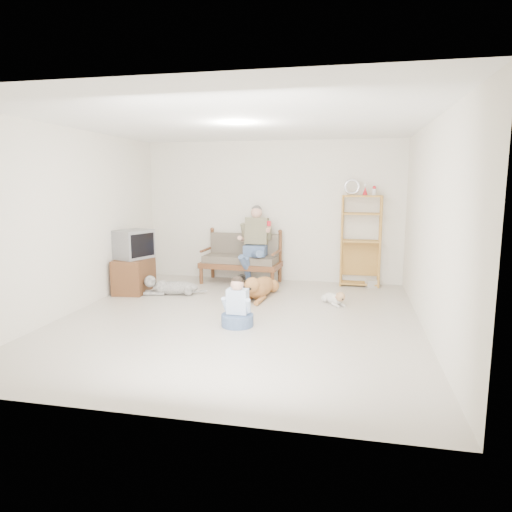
% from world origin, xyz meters
% --- Properties ---
extents(floor, '(5.50, 5.50, 0.00)m').
position_xyz_m(floor, '(0.00, 0.00, 0.00)').
color(floor, beige).
rests_on(floor, ground).
extents(ceiling, '(5.50, 5.50, 0.00)m').
position_xyz_m(ceiling, '(0.00, 0.00, 2.70)').
color(ceiling, white).
rests_on(ceiling, ground).
extents(wall_back, '(5.00, 0.00, 5.00)m').
position_xyz_m(wall_back, '(0.00, 2.75, 1.35)').
color(wall_back, silver).
rests_on(wall_back, ground).
extents(wall_front, '(5.00, 0.00, 5.00)m').
position_xyz_m(wall_front, '(0.00, -2.75, 1.35)').
color(wall_front, silver).
rests_on(wall_front, ground).
extents(wall_left, '(0.00, 5.50, 5.50)m').
position_xyz_m(wall_left, '(-2.50, 0.00, 1.35)').
color(wall_left, silver).
rests_on(wall_left, ground).
extents(wall_right, '(0.00, 5.50, 5.50)m').
position_xyz_m(wall_right, '(2.50, 0.00, 1.35)').
color(wall_right, silver).
rests_on(wall_right, ground).
extents(loveseat, '(1.55, 0.81, 0.95)m').
position_xyz_m(loveseat, '(-0.53, 2.41, 0.49)').
color(loveseat, brown).
rests_on(loveseat, ground).
extents(man, '(0.56, 0.81, 1.31)m').
position_xyz_m(man, '(-0.27, 2.22, 0.68)').
color(man, slate).
rests_on(man, loveseat).
extents(etagere, '(0.75, 0.33, 1.98)m').
position_xyz_m(etagere, '(1.70, 2.55, 0.87)').
color(etagere, '#BD863B').
rests_on(etagere, ground).
extents(book_stack, '(0.25, 0.21, 0.13)m').
position_xyz_m(book_stack, '(1.93, 2.47, 0.07)').
color(book_stack, beige).
rests_on(book_stack, ground).
extents(tv_stand, '(0.59, 0.95, 0.60)m').
position_xyz_m(tv_stand, '(-2.23, 1.29, 0.30)').
color(tv_stand, brown).
rests_on(tv_stand, ground).
extents(crt_tv, '(0.67, 0.73, 0.50)m').
position_xyz_m(crt_tv, '(-2.19, 1.25, 0.85)').
color(crt_tv, slate).
rests_on(crt_tv, tv_stand).
extents(wall_outlet, '(0.12, 0.02, 0.08)m').
position_xyz_m(wall_outlet, '(-1.25, 2.73, 0.30)').
color(wall_outlet, silver).
rests_on(wall_outlet, ground).
extents(golden_retriever, '(0.43, 1.42, 0.43)m').
position_xyz_m(golden_retriever, '(0.05, 1.30, 0.17)').
color(golden_retriever, '#C37943').
rests_on(golden_retriever, ground).
extents(shaggy_dog, '(1.11, 0.44, 0.34)m').
position_xyz_m(shaggy_dog, '(-1.51, 1.17, 0.14)').
color(shaggy_dog, silver).
rests_on(shaggy_dog, ground).
extents(terrier, '(0.41, 0.55, 0.24)m').
position_xyz_m(terrier, '(1.31, 1.10, 0.10)').
color(terrier, white).
rests_on(terrier, ground).
extents(child, '(0.43, 0.43, 0.69)m').
position_xyz_m(child, '(0.06, -0.25, 0.25)').
color(child, slate).
rests_on(child, ground).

